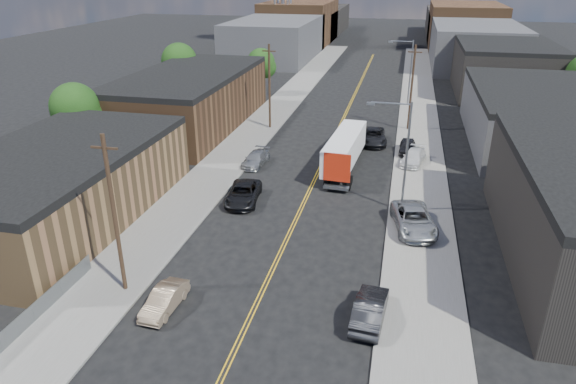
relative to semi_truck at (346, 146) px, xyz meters
The scene contains 32 objects.
ground 25.90m from the semi_truck, 95.19° to the left, with size 260.00×260.00×0.00m, color black.
centerline 11.15m from the semi_truck, 102.30° to the left, with size 0.32×120.00×0.01m, color gold.
sidewalk_left 16.09m from the semi_truck, 137.85° to the left, with size 5.00×140.00×0.15m, color slate.
sidewalk_right 13.04m from the semi_truck, 56.23° to the left, with size 5.00×140.00×0.15m, color slate.
warehouse_tan 26.07m from the semi_truck, 141.31° to the right, with size 12.00×22.00×5.60m.
warehouse_brown 22.57m from the semi_truck, 154.47° to the left, with size 12.00×26.00×6.60m.
industrial_right_b 22.91m from the semi_truck, 30.78° to the left, with size 14.00×24.00×6.10m.
industrial_right_c 42.57m from the semi_truck, 62.46° to the left, with size 14.00×22.00×7.60m.
skyline_left_a 64.72m from the semi_truck, 110.20° to the left, with size 16.00×30.00×8.00m, color #3D3D40.
skyline_right_a 63.26m from the semi_truck, 73.78° to the left, with size 16.00×30.00×8.00m, color #3D3D40.
skyline_left_b 88.62m from the semi_truck, 104.61° to the left, with size 16.00×26.00×10.00m, color #543721.
skyline_right_b 87.56m from the semi_truck, 78.36° to the left, with size 16.00×26.00×10.00m, color #543721.
skyline_left_c 108.06m from the semi_truck, 101.93° to the left, with size 16.00×40.00×7.00m, color black.
skyline_right_c 107.19m from the semi_truck, 80.51° to the left, with size 16.00×40.00×7.00m, color black.
streetlight_near 11.17m from the semi_truck, 60.47° to the right, with size 3.39×0.25×9.00m.
streetlight_far 26.45m from the semi_truck, 78.44° to the left, with size 3.39×0.25×9.00m.
utility_pole_left_near 26.65m from the semi_truck, 113.45° to the right, with size 1.60×0.26×10.00m.
utility_pole_left_far 15.34m from the semi_truck, 134.52° to the left, with size 1.60×0.26×10.00m.
utility_pole_right 15.23m from the semi_truck, 66.85° to the left, with size 1.60×0.26×10.00m.
chainlink_fence 33.78m from the semi_truck, 114.20° to the right, with size 0.05×16.00×1.22m.
tree_left_near 26.81m from the semi_truck, behind, with size 4.85×4.76×7.91m.
tree_left_mid 33.64m from the semi_truck, 141.75° to the left, with size 5.10×5.04×8.37m.
tree_left_far 32.24m from the semi_truck, 120.43° to the left, with size 4.35×4.20×6.97m.
semi_truck is the anchor object (origin of this frame).
car_left_b 26.59m from the semi_truck, 106.04° to the right, with size 1.36×3.91×1.29m, color #9C8366.
car_left_c 12.78m from the semi_truck, 125.23° to the right, with size 2.50×5.43×1.51m, color black.
car_left_d 9.03m from the semi_truck, 168.20° to the right, with size 1.85×4.55×1.32m, color #97999B.
car_right_oncoming 24.32m from the semi_truck, 79.89° to the right, with size 1.62×4.65×1.53m, color black.
car_right_lot_a 14.21m from the semi_truck, 62.33° to the right, with size 2.74×5.94×1.65m, color #A7AAAC.
car_right_lot_b 6.86m from the semi_truck, 14.69° to the left, with size 1.88×4.62×1.34m, color silver.
car_right_lot_c 7.72m from the semi_truck, 39.48° to the left, with size 1.64×4.08×1.39m, color black.
car_ahead_truck 8.11m from the semi_truck, 74.33° to the left, with size 2.67×5.79×1.61m, color black.
Camera 1 is at (7.35, -13.45, 18.25)m, focal length 32.00 mm.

